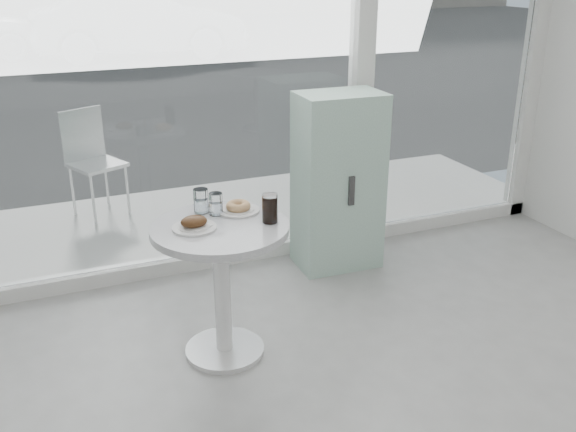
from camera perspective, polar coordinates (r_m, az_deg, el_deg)
name	(u,v)px	position (r m, az deg, el deg)	size (l,w,h in m)	color
storefront	(250,15)	(4.30, -3.39, 17.39)	(5.00, 0.14, 3.00)	white
main_table	(221,264)	(3.41, -5.96, -4.22)	(0.72, 0.72, 0.77)	white
patio_deck	(215,217)	(5.42, -6.53, -0.13)	(5.60, 1.60, 0.05)	white
street	(75,48)	(17.23, -18.40, 14.02)	(40.00, 24.00, 0.00)	#393939
mint_cabinet	(338,182)	(4.44, 4.47, 3.04)	(0.58, 0.41, 1.23)	#8DB4A1
patio_chair	(92,156)	(5.53, -17.06, 5.15)	(0.50, 0.50, 0.87)	white
car_silver	(140,23)	(14.85, -13.05, 16.33)	(1.57, 4.49, 1.48)	#95979C
plate_fritter	(195,224)	(3.29, -8.29, -0.68)	(0.23, 0.23, 0.07)	silver
plate_donut	(238,208)	(3.49, -4.44, 0.73)	(0.23, 0.23, 0.06)	silver
water_tumbler_a	(201,202)	(3.49, -7.74, 1.24)	(0.08, 0.08, 0.13)	white
water_tumbler_b	(216,205)	(3.45, -6.43, 0.97)	(0.07, 0.07, 0.12)	white
cola_glass	(270,209)	(3.32, -1.62, 0.64)	(0.08, 0.08, 0.16)	white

